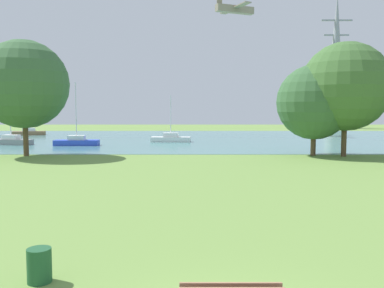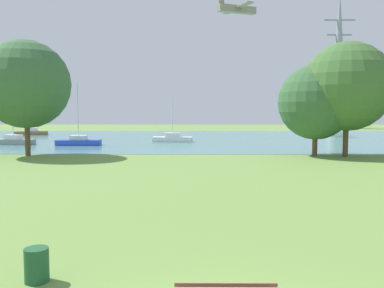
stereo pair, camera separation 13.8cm
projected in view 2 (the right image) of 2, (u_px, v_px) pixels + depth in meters
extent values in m
plane|color=olive|center=(203.00, 167.00, 29.28)|extent=(160.00, 160.00, 0.00)
cylinder|color=#1E512D|center=(37.00, 265.00, 9.82)|extent=(0.56, 0.56, 0.80)
cube|color=teal|center=(199.00, 139.00, 57.18)|extent=(140.00, 40.00, 0.02)
cube|color=blue|center=(79.00, 143.00, 46.49)|extent=(4.85, 1.66, 0.60)
cube|color=white|center=(78.00, 138.00, 46.44)|extent=(1.84, 1.16, 0.50)
cylinder|color=silver|center=(78.00, 111.00, 46.20)|extent=(0.10, 0.10, 6.30)
cube|color=gray|center=(13.00, 142.00, 47.65)|extent=(5.01, 2.48, 0.60)
cube|color=white|center=(13.00, 137.00, 47.61)|extent=(1.99, 1.46, 0.50)
cylinder|color=silver|center=(12.00, 113.00, 47.38)|extent=(0.10, 0.10, 6.00)
cube|color=white|center=(173.00, 139.00, 51.51)|extent=(4.88, 1.79, 0.60)
cube|color=white|center=(173.00, 135.00, 51.46)|extent=(1.86, 1.21, 0.50)
cylinder|color=silver|center=(172.00, 116.00, 51.28)|extent=(0.10, 0.10, 5.02)
cube|color=brown|center=(32.00, 133.00, 64.94)|extent=(5.03, 2.77, 0.60)
cube|color=white|center=(31.00, 129.00, 64.90)|extent=(2.03, 1.55, 0.50)
cylinder|color=silver|center=(31.00, 116.00, 64.72)|extent=(0.10, 0.10, 4.72)
cylinder|color=brown|center=(27.00, 136.00, 36.20)|extent=(0.44, 0.44, 3.49)
sphere|color=#3A643A|center=(26.00, 84.00, 35.84)|extent=(7.48, 7.48, 7.48)
cylinder|color=brown|center=(315.00, 142.00, 36.36)|extent=(0.44, 0.44, 2.35)
sphere|color=#376036|center=(316.00, 102.00, 36.07)|extent=(6.41, 6.41, 6.41)
cylinder|color=brown|center=(346.00, 137.00, 35.68)|extent=(0.44, 0.44, 3.28)
sphere|color=#3F6732|center=(347.00, 86.00, 35.33)|extent=(7.45, 7.45, 7.45)
cone|color=gray|center=(338.00, 61.00, 87.56)|extent=(4.40, 4.40, 27.82)
cube|color=gray|center=(340.00, 20.00, 86.87)|extent=(6.40, 0.30, 0.30)
cube|color=gray|center=(339.00, 35.00, 87.12)|extent=(5.20, 0.30, 0.30)
cube|color=gray|center=(237.00, 9.00, 66.49)|extent=(6.33, 3.49, 1.10)
cube|color=gray|center=(237.00, 8.00, 66.47)|extent=(4.26, 8.17, 0.16)
cube|color=gray|center=(221.00, 3.00, 65.39)|extent=(0.88, 0.46, 1.50)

